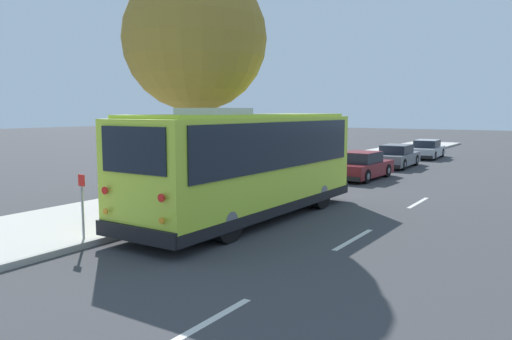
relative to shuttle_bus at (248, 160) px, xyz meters
name	(u,v)px	position (x,y,z in m)	size (l,w,h in m)	color
ground_plane	(235,223)	(-0.64, 0.02, -1.76)	(160.00, 160.00, 0.00)	#3D3D3F
sidewalk_slab	(143,207)	(-0.64, 3.71, -1.69)	(80.00, 4.37, 0.15)	beige
curb_strip	(196,215)	(-0.64, 1.46, -1.69)	(80.00, 0.14, 0.15)	#AAA69D
shuttle_bus	(248,160)	(0.00, 0.00, 0.00)	(9.15, 2.72, 3.29)	#BCDB38
parked_sedan_maroon	(361,166)	(10.29, 0.43, -1.16)	(4.32, 1.92, 1.30)	maroon
parked_sedan_gray	(397,157)	(16.19, 0.53, -1.16)	(4.68, 1.81, 1.30)	slate
parked_sedan_silver	(427,150)	(22.78, 0.47, -1.18)	(4.59, 1.84, 1.26)	#A8AAAF
street_tree	(197,30)	(0.96, 2.65, 4.10)	(4.73, 4.73, 8.49)	brown
sign_post_near	(82,206)	(-4.54, 1.74, -0.81)	(0.06, 0.22, 1.56)	gray
sign_post_far	(145,198)	(-2.49, 1.74, -0.92)	(0.06, 0.06, 1.38)	gray
fire_hydrant	(299,172)	(7.06, 2.01, -1.21)	(0.22, 0.22, 0.81)	red
lane_stripe_behind	(203,325)	(-6.55, -3.56, -1.76)	(2.40, 0.14, 0.01)	silver
lane_stripe_mid	(354,239)	(-0.55, -3.56, -1.76)	(2.40, 0.14, 0.01)	silver
lane_stripe_ahead	(418,203)	(5.45, -3.56, -1.76)	(2.40, 0.14, 0.01)	silver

